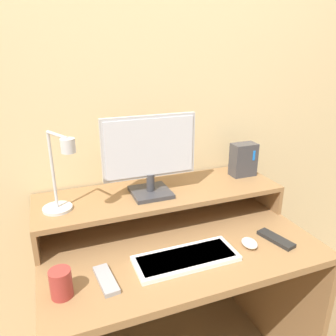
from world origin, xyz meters
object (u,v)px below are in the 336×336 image
Objects in this scene: desk_lamp at (60,179)px; keyboard at (186,258)px; mug at (61,283)px; router_dock at (243,160)px; monitor at (150,154)px; remote_control at (106,280)px; mouse at (249,243)px; remote_secondary at (276,239)px.

desk_lamp reaches higher than keyboard.
keyboard is at bearing 3.31° from mug.
router_dock is (0.88, 0.11, -0.06)m from desk_lamp.
keyboard is 4.05× the size of mug.
monitor is 4.24× the size of mug.
monitor is 0.52m from router_dock.
remote_control is at bearing -178.17° from keyboard.
mug is (-0.45, -0.03, 0.04)m from keyboard.
mouse is at bearing -47.22° from monitor.
keyboard is at bearing 1.83° from remote_control.
router_dock is 1.71× the size of mug.
router_dock is 1.02m from mug.
desk_lamp is 1.96× the size of router_dock.
keyboard is (-0.48, -0.37, -0.21)m from router_dock.
monitor reaches higher than keyboard.
monitor is at bearing 95.47° from keyboard.
monitor is 2.47× the size of router_dock.
router_dock is 0.45m from remote_secondary.
router_dock is 0.99× the size of remote_secondary.
monitor is 0.63m from remote_secondary.
keyboard is (0.03, -0.32, -0.32)m from monitor.
mug is at bearing -98.73° from desk_lamp.
mug is at bearing -156.70° from router_dock.
remote_control is at bearing -153.91° from router_dock.
monitor reaches higher than mug.
mug is (-0.72, -0.02, 0.03)m from mouse.
mouse is at bearing 1.40° from mug.
monitor reaches higher than desk_lamp.
router_dock reaches higher than keyboard.
desk_lamp is 0.78m from mouse.
router_dock is 2.16× the size of mouse.
mouse reaches higher than keyboard.
router_dock is at bearing 6.91° from desk_lamp.
desk_lamp reaches higher than router_dock.
desk_lamp is at bearing 161.00° from remote_secondary.
router_dock is 0.42× the size of keyboard.
remote_secondary is at bearing -1.60° from keyboard.
router_dock reaches higher than mug.
mug is at bearing -173.60° from remote_control.
keyboard is 5.11× the size of mouse.
remote_control is 0.97× the size of remote_secondary.
monitor is at bearing 142.42° from remote_secondary.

